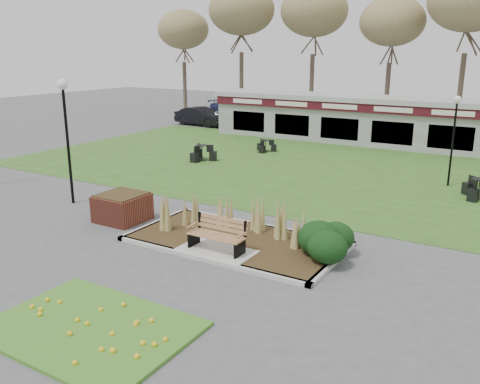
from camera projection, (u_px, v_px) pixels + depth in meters
The scene contains 16 objects.
ground at pixel (213, 256), 14.35m from camera, with size 100.00×100.00×0.00m, color #515154.
lawn at pixel (354, 172), 24.25m from camera, with size 34.00×16.00×0.02m, color #325A1C.
flower_bed at pixel (90, 327), 10.54m from camera, with size 4.20×3.00×0.16m.
planting_bed at pixel (276, 238), 14.73m from camera, with size 6.75×3.40×1.27m.
park_bench at pixel (218, 234), 14.40m from camera, with size 1.70×0.66×0.93m.
brick_planter at pixel (122, 207), 17.24m from camera, with size 1.50×1.50×0.95m.
food_pavilion at pixel (399, 122), 30.42m from camera, with size 24.60×3.40×2.90m.
tree_backdrop at pixel (437, 9), 35.20m from camera, with size 47.24×5.24×10.36m.
lamp_post_near_left at pixel (65, 114), 18.45m from camera, with size 0.38×0.38×4.63m.
lamp_post_far_right at pixel (455, 121), 21.02m from camera, with size 0.32×0.32×3.82m.
bistro_set_a at pixel (202, 155), 26.68m from camera, with size 1.52×1.37×0.81m.
bistro_set_b at pixel (265, 148), 29.02m from camera, with size 1.23×1.12×0.66m.
bistro_set_d at pixel (478, 192), 19.84m from camera, with size 1.45×1.41×0.79m.
car_silver at pixel (244, 117), 38.21m from camera, with size 1.84×4.56×1.56m, color #A7A6AB.
car_black at pixel (201, 116), 39.07m from camera, with size 1.50×4.29×1.41m, color black.
car_blue at pixel (232, 109), 44.52m from camera, with size 1.89×4.65×1.35m, color navy.
Camera 1 is at (7.52, -11.03, 5.62)m, focal length 38.00 mm.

